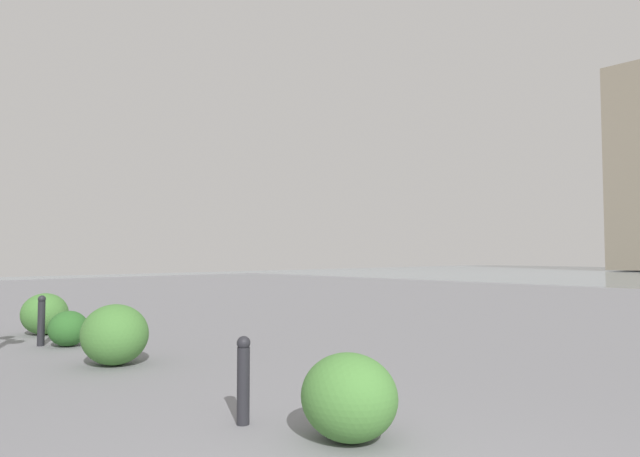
{
  "coord_description": "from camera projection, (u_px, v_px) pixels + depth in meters",
  "views": [
    {
      "loc": [
        -1.58,
        1.89,
        1.58
      ],
      "look_at": [
        7.09,
        -6.4,
        2.19
      ],
      "focal_mm": 29.62,
      "sensor_mm": 36.0,
      "label": 1
    }
  ],
  "objects": [
    {
      "name": "bollard_mid",
      "position": [
        41.0,
        320.0,
        9.21
      ],
      "size": [
        0.13,
        0.13,
        0.88
      ],
      "color": "#232328",
      "rests_on": "ground"
    },
    {
      "name": "shrub_tall",
      "position": [
        68.0,
        328.0,
        9.16
      ],
      "size": [
        0.72,
        0.65,
        0.61
      ],
      "color": "#2D6628",
      "rests_on": "ground"
    },
    {
      "name": "shrub_round",
      "position": [
        349.0,
        397.0,
        4.51
      ],
      "size": [
        0.87,
        0.78,
        0.74
      ],
      "color": "#477F38",
      "rests_on": "ground"
    },
    {
      "name": "shrub_low",
      "position": [
        45.0,
        314.0,
        10.53
      ],
      "size": [
        0.96,
        0.87,
        0.82
      ],
      "color": "#477F38",
      "rests_on": "ground"
    },
    {
      "name": "bollard_near",
      "position": [
        243.0,
        378.0,
        4.95
      ],
      "size": [
        0.13,
        0.13,
        0.82
      ],
      "color": "#232328",
      "rests_on": "ground"
    },
    {
      "name": "shrub_wide",
      "position": [
        115.0,
        334.0,
        7.62
      ],
      "size": [
        1.02,
        0.92,
        0.87
      ],
      "color": "#477F38",
      "rests_on": "ground"
    }
  ]
}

